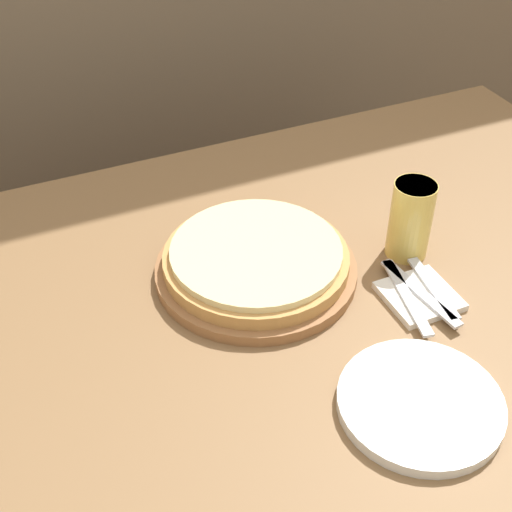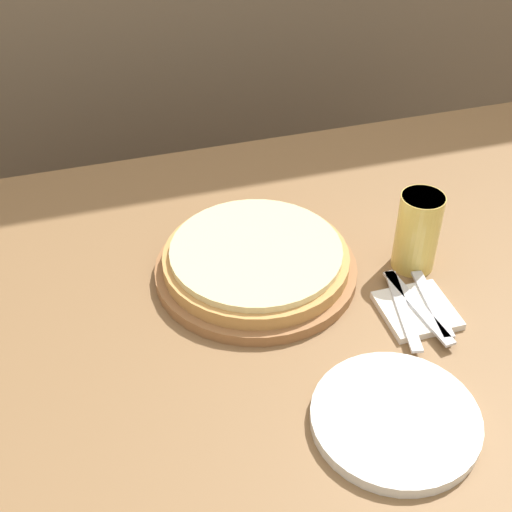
# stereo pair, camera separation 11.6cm
# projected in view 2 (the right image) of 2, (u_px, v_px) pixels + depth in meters

# --- Properties ---
(dining_table) EXTENTS (1.57, 0.96, 0.75)m
(dining_table) POSITION_uv_depth(u_px,v_px,m) (269.00, 436.00, 1.39)
(dining_table) COLOR olive
(dining_table) RESTS_ON ground_plane
(pizza_on_board) EXTENTS (0.34, 0.34, 0.06)m
(pizza_on_board) POSITION_uv_depth(u_px,v_px,m) (256.00, 263.00, 1.17)
(pizza_on_board) COLOR #99663D
(pizza_on_board) RESTS_ON dining_table
(beer_glass) EXTENTS (0.07, 0.07, 0.14)m
(beer_glass) POSITION_uv_depth(u_px,v_px,m) (419.00, 230.00, 1.16)
(beer_glass) COLOR #E5C65B
(beer_glass) RESTS_ON dining_table
(dinner_plate) EXTENTS (0.23, 0.23, 0.02)m
(dinner_plate) POSITION_uv_depth(u_px,v_px,m) (395.00, 419.00, 0.95)
(dinner_plate) COLOR white
(dinner_plate) RESTS_ON dining_table
(napkin_stack) EXTENTS (0.11, 0.11, 0.01)m
(napkin_stack) POSITION_uv_depth(u_px,v_px,m) (417.00, 310.00, 1.11)
(napkin_stack) COLOR white
(napkin_stack) RESTS_ON dining_table
(fork) EXTENTS (0.05, 0.18, 0.00)m
(fork) POSITION_uv_depth(u_px,v_px,m) (403.00, 310.00, 1.10)
(fork) COLOR silver
(fork) RESTS_ON napkin_stack
(dinner_knife) EXTENTS (0.04, 0.18, 0.00)m
(dinner_knife) POSITION_uv_depth(u_px,v_px,m) (417.00, 306.00, 1.11)
(dinner_knife) COLOR silver
(dinner_knife) RESTS_ON napkin_stack
(spoon) EXTENTS (0.04, 0.15, 0.00)m
(spoon) POSITION_uv_depth(u_px,v_px,m) (432.00, 303.00, 1.11)
(spoon) COLOR silver
(spoon) RESTS_ON napkin_stack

